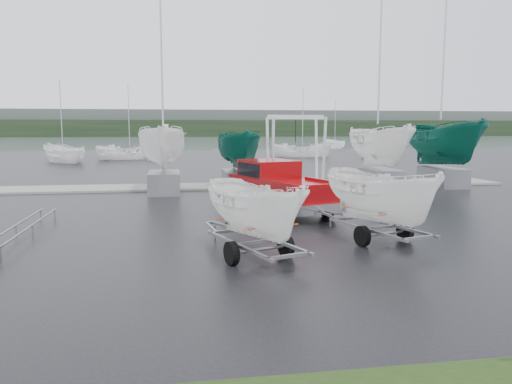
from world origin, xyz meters
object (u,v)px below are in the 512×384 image
pickup_truck (277,184)px  boat_hoist (295,140)px  trailer_parked (256,161)px  trailer_hitched (382,149)px

pickup_truck → boat_hoist: (2.78, 8.25, 1.61)m
trailer_parked → boat_hoist: size_ratio=1.15×
pickup_truck → trailer_hitched: size_ratio=1.26×
trailer_hitched → boat_hoist: (0.92, 14.55, -0.11)m
pickup_truck → trailer_hitched: trailer_hitched is taller
trailer_hitched → boat_hoist: trailer_hitched is taller
trailer_parked → boat_hoist: bearing=53.2°
pickup_truck → trailer_parked: bearing=-121.9°
trailer_hitched → boat_hoist: bearing=69.9°
trailer_parked → boat_hoist: 16.61m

